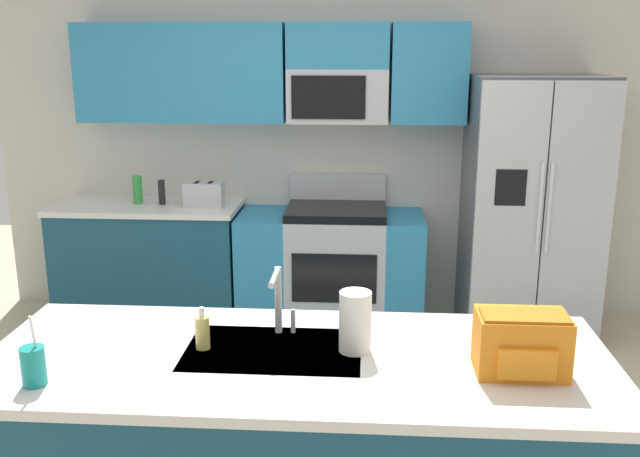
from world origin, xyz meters
name	(u,v)px	position (x,y,z in m)	size (l,w,h in m)	color
ground_plane	(312,455)	(0.00, 0.00, 0.00)	(9.00, 9.00, 0.00)	beige
kitchen_wall_unit	(314,124)	(-0.14, 2.08, 1.47)	(5.20, 0.43, 2.60)	beige
back_counter	(150,261)	(-1.37, 1.80, 0.45)	(1.38, 0.63, 0.90)	navy
range_oven	(331,266)	(0.00, 1.80, 0.44)	(1.36, 0.61, 1.10)	#B7BABF
refrigerator	(530,209)	(1.42, 1.73, 0.93)	(0.90, 0.76, 1.85)	#4C4F54
toaster	(204,194)	(-0.92, 1.75, 0.99)	(0.28, 0.16, 0.18)	#B7BABF
pepper_mill	(162,192)	(-1.25, 1.80, 0.99)	(0.05, 0.05, 0.18)	black
bottle_green	(138,190)	(-1.44, 1.81, 1.00)	(0.07, 0.07, 0.21)	green
sink_faucet	(279,296)	(-0.09, -0.54, 1.07)	(0.08, 0.21, 0.28)	#B7BABF
drink_cup_teal	(33,366)	(-0.88, -1.03, 0.97)	(0.08, 0.08, 0.26)	teal
soap_dispenser	(202,332)	(-0.37, -0.69, 0.97)	(0.06, 0.06, 0.17)	#D8CC66
paper_towel_roll	(355,322)	(0.22, -0.68, 1.02)	(0.12, 0.12, 0.24)	white
backpack	(522,342)	(0.82, -0.82, 1.02)	(0.32, 0.22, 0.23)	orange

